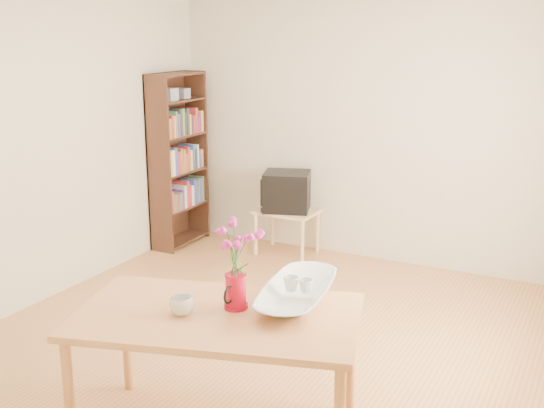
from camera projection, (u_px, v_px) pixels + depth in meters
The scene contains 11 objects.
room at pixel (256, 172), 4.63m from camera, with size 4.50×4.50×4.50m.
table at pixel (218, 326), 3.72m from camera, with size 1.72×1.28×0.75m.
tv_stand at pixel (287, 217), 6.88m from camera, with size 0.60×0.45×0.46m.
bookshelf at pixel (179, 166), 7.08m from camera, with size 0.28×0.70×1.80m.
pitcher at pixel (236, 293), 3.75m from camera, with size 0.13×0.21×0.20m.
flowers at pixel (235, 248), 3.69m from camera, with size 0.23×0.23×0.32m, color #E636AB, non-canonical shape.
mug at pixel (182, 306), 3.68m from camera, with size 0.13×0.13×0.10m, color white.
bowl at pixel (298, 258), 3.82m from camera, with size 0.54×0.54×0.51m, color white.
teacup_a at pixel (291, 264), 3.85m from camera, with size 0.08×0.08×0.07m, color white.
teacup_b at pixel (306, 266), 3.83m from camera, with size 0.07×0.07×0.07m, color white.
television at pixel (287, 190), 6.82m from camera, with size 0.55×0.54×0.39m.
Camera 1 is at (2.22, -3.97, 2.28)m, focal length 45.00 mm.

